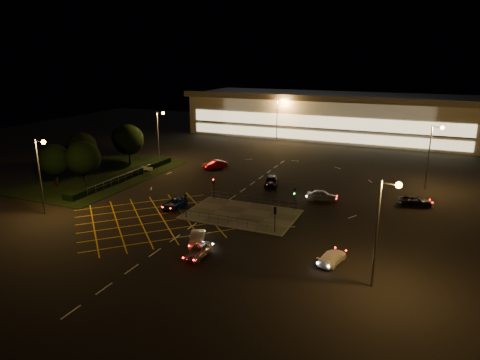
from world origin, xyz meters
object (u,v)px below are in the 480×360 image
at_px(car_circ_red, 215,165).
at_px(car_queue_white, 197,238).
at_px(car_right_silver, 322,196).
at_px(car_approach_white, 332,257).
at_px(car_left_blue, 174,203).
at_px(signal_sw, 186,201).
at_px(car_far_dkgrey, 271,181).
at_px(signal_ne, 295,195).
at_px(signal_se, 275,214).
at_px(car_near_silver, 199,251).
at_px(signal_nw, 214,184).
at_px(car_east_grey, 415,201).

bearing_deg(car_circ_red, car_queue_white, -31.30).
relative_size(car_right_silver, car_approach_white, 1.02).
bearing_deg(car_left_blue, car_circ_red, 100.12).
height_order(signal_sw, car_right_silver, signal_sw).
bearing_deg(car_far_dkgrey, signal_ne, -72.46).
distance_m(car_right_silver, car_approach_white, 19.60).
relative_size(signal_ne, car_right_silver, 0.72).
xyz_separation_m(signal_se, signal_ne, (0.00, 7.99, 0.00)).
height_order(signal_se, car_far_dkgrey, signal_se).
bearing_deg(car_right_silver, signal_ne, 151.79).
relative_size(signal_ne, car_far_dkgrey, 0.61).
height_order(car_near_silver, car_queue_white, car_near_silver).
height_order(signal_ne, car_left_blue, signal_ne).
relative_size(signal_ne, car_queue_white, 0.80).
distance_m(signal_se, car_circ_red, 31.48).
bearing_deg(car_queue_white, car_circ_red, 91.06).
bearing_deg(signal_nw, car_approach_white, -33.14).
relative_size(car_left_blue, car_right_silver, 1.04).
relative_size(signal_se, car_far_dkgrey, 0.61).
distance_m(signal_ne, car_left_blue, 16.42).
distance_m(signal_nw, car_east_grey, 28.41).
xyz_separation_m(signal_sw, car_left_blue, (-3.50, 2.85, -1.74)).
bearing_deg(car_east_grey, car_approach_white, 145.65).
distance_m(car_right_silver, car_east_grey, 12.84).
distance_m(car_far_dkgrey, car_circ_red, 14.70).
bearing_deg(car_approach_white, car_right_silver, -61.33).
xyz_separation_m(signal_sw, signal_ne, (12.00, 7.99, 0.00)).
relative_size(signal_ne, car_near_silver, 0.80).
relative_size(car_left_blue, car_far_dkgrey, 0.87).
height_order(car_right_silver, car_approach_white, car_right_silver).
bearing_deg(car_circ_red, car_far_dkgrey, 10.23).
bearing_deg(car_approach_white, car_queue_white, 18.16).
height_order(signal_sw, car_near_silver, signal_sw).
relative_size(car_east_grey, car_approach_white, 1.06).
height_order(signal_se, car_queue_white, signal_se).
relative_size(signal_nw, car_left_blue, 0.70).
bearing_deg(car_circ_red, car_right_silver, 10.87).
bearing_deg(signal_sw, car_right_silver, -135.94).
xyz_separation_m(car_near_silver, car_east_grey, (20.13, 26.05, -0.05)).
xyz_separation_m(car_near_silver, car_right_silver, (7.68, 22.95, 0.07)).
bearing_deg(car_right_silver, car_queue_white, 148.96).
height_order(signal_se, car_right_silver, signal_se).
bearing_deg(signal_se, car_approach_white, 147.66).
bearing_deg(signal_nw, signal_sw, -90.00).
bearing_deg(car_approach_white, signal_nw, -20.27).
distance_m(car_left_blue, car_right_silver, 21.07).
height_order(signal_ne, car_queue_white, signal_ne).
height_order(signal_ne, car_circ_red, signal_ne).
bearing_deg(car_near_silver, car_approach_white, 17.31).
height_order(car_near_silver, car_east_grey, car_near_silver).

